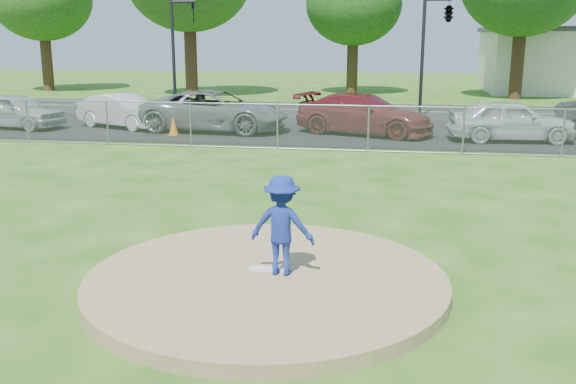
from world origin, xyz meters
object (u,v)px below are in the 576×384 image
Objects in this scene: traffic_signal_left at (178,43)px; traffic_signal_center at (446,15)px; traffic_cone at (174,126)px; pitcher at (282,225)px; parked_car_gray at (215,111)px; parked_car_white at (123,111)px; parked_car_pearl at (511,120)px; parked_car_silver at (16,111)px; parked_car_darkred at (364,114)px.

traffic_signal_center is at bearing -0.00° from traffic_signal_left.
traffic_signal_center is 7.77× the size of traffic_cone.
pitcher is at bearing -99.73° from traffic_signal_center.
parked_car_gray is (3.57, -6.24, -2.55)m from traffic_signal_left.
parked_car_gray is at bearing -145.72° from traffic_signal_center.
parked_car_gray is (3.99, -0.34, 0.11)m from parked_car_white.
traffic_cone is at bearing 89.09° from parked_car_pearl.
parked_car_silver is 19.42m from parked_car_pearl.
parked_car_darkred is at bearing -84.39° from parked_car_gray.
pitcher is at bearing -162.28° from parked_car_darkred.
parked_car_pearl reaches higher than parked_car_silver.
pitcher is at bearing -125.91° from parked_car_white.
parked_car_silver is at bearing 98.08° from parked_car_gray.
traffic_signal_center is at bearing -42.21° from parked_car_white.
traffic_signal_center reaches higher than parked_car_gray.
pitcher is 0.36× the size of parked_car_silver.
parked_car_silver is at bearing -41.91° from pitcher.
pitcher reaches higher than parked_car_gray.
traffic_signal_center is (12.73, -0.00, 1.25)m from traffic_signal_left.
traffic_signal_center is at bearing 11.93° from parked_car_pearl.
parked_car_pearl is (19.42, -0.25, 0.04)m from parked_car_silver.
traffic_signal_left is 1.34× the size of parked_car_silver.
parked_car_gray is 1.08× the size of parked_car_darkred.
parked_car_white is 9.87m from parked_car_darkred.
parked_car_white is at bearing -53.61° from pitcher.
parked_car_pearl is (5.72, 14.89, -0.19)m from pitcher.
traffic_signal_left is 16.49m from parked_car_pearl.
traffic_cone is at bearing -59.02° from pitcher.
traffic_cone is at bearing -143.83° from traffic_signal_center.
parked_car_darkred reaches higher than parked_car_white.
parked_car_silver is 1.00× the size of parked_car_white.
parked_car_white is 0.95× the size of parked_car_pearl.
parked_car_white is at bearing -67.85° from parked_car_silver.
traffic_signal_left is 7.63m from parked_car_gray.
pitcher is at bearing -67.68° from traffic_signal_left.
parked_car_white is (-2.73, 1.71, 0.33)m from traffic_cone.
parked_car_white is (-9.40, 15.98, -0.25)m from pitcher.
traffic_signal_left reaches higher than traffic_cone.
parked_car_white is (-0.42, -5.90, -2.67)m from traffic_signal_left.
traffic_signal_left is at bearing 180.00° from traffic_signal_center.
traffic_cone is 0.17× the size of parked_car_silver.
parked_car_white is 0.72× the size of parked_car_gray.
traffic_cone is 12.41m from parked_car_pearl.
parked_car_darkred is at bearing -118.12° from traffic_signal_center.
parked_car_pearl is at bearing -89.26° from parked_car_gray.
traffic_cone is at bearing -98.49° from parked_car_white.
traffic_signal_center is at bearing 36.17° from traffic_cone.
parked_car_white is 15.16m from parked_car_pearl.
traffic_signal_left reaches higher than parked_car_silver.
traffic_cone is at bearing 121.12° from parked_car_darkred.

